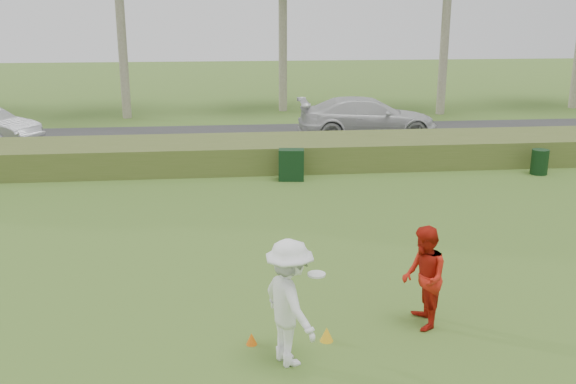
{
  "coord_description": "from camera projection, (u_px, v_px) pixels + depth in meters",
  "views": [
    {
      "loc": [
        -1.5,
        -9.58,
        5.17
      ],
      "look_at": [
        0.0,
        4.0,
        1.3
      ],
      "focal_mm": 40.0,
      "sensor_mm": 36.0,
      "label": 1
    }
  ],
  "objects": [
    {
      "name": "player_red",
      "position": [
        424.0,
        278.0,
        10.69
      ],
      "size": [
        0.74,
        0.91,
        1.77
      ],
      "primitive_type": "imported",
      "rotation": [
        0.0,
        0.0,
        -1.66
      ],
      "color": "red",
      "rests_on": "ground"
    },
    {
      "name": "park_road",
      "position": [
        254.0,
        137.0,
        26.98
      ],
      "size": [
        80.0,
        6.0,
        0.06
      ],
      "primitive_type": "cube",
      "color": "#2D2D2D",
      "rests_on": "ground"
    },
    {
      "name": "cone_yellow",
      "position": [
        327.0,
        334.0,
        10.39
      ],
      "size": [
        0.22,
        0.22,
        0.24
      ],
      "primitive_type": "cone",
      "color": "yellow",
      "rests_on": "ground"
    },
    {
      "name": "utility_cabinet",
      "position": [
        291.0,
        165.0,
        20.19
      ],
      "size": [
        0.84,
        0.58,
        0.99
      ],
      "primitive_type": "cube",
      "rotation": [
        0.0,
        0.0,
        -0.12
      ],
      "color": "black",
      "rests_on": "ground"
    },
    {
      "name": "cone_orange",
      "position": [
        252.0,
        339.0,
        10.29
      ],
      "size": [
        0.18,
        0.18,
        0.2
      ],
      "primitive_type": "cone",
      "color": "orange",
      "rests_on": "ground"
    },
    {
      "name": "reed_strip",
      "position": [
        262.0,
        153.0,
        22.09
      ],
      "size": [
        80.0,
        3.0,
        0.9
      ],
      "primitive_type": "cube",
      "color": "#4B5D25",
      "rests_on": "ground"
    },
    {
      "name": "ground",
      "position": [
        314.0,
        331.0,
        10.73
      ],
      "size": [
        120.0,
        120.0,
        0.0
      ],
      "primitive_type": "plane",
      "color": "#3E6622",
      "rests_on": "ground"
    },
    {
      "name": "car_right",
      "position": [
        367.0,
        118.0,
        26.6
      ],
      "size": [
        5.83,
        2.55,
        1.67
      ],
      "primitive_type": "imported",
      "rotation": [
        0.0,
        0.0,
        1.53
      ],
      "color": "silver",
      "rests_on": "park_road"
    },
    {
      "name": "trash_bin",
      "position": [
        540.0,
        162.0,
        20.94
      ],
      "size": [
        0.67,
        0.67,
        0.82
      ],
      "primitive_type": "cylinder",
      "rotation": [
        0.0,
        0.0,
        0.26
      ],
      "color": "black",
      "rests_on": "ground"
    },
    {
      "name": "player_white",
      "position": [
        290.0,
        303.0,
        9.54
      ],
      "size": [
        1.15,
        1.45,
        1.97
      ],
      "rotation": [
        0.0,
        0.0,
        1.95
      ],
      "color": "white",
      "rests_on": "ground"
    }
  ]
}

